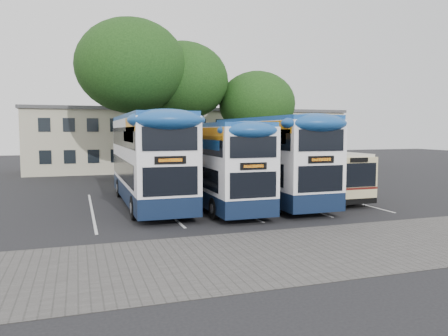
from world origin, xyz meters
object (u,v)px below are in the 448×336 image
tree_right (257,104)px  bus_dd_right (268,156)px  bus_dd_left (148,156)px  tree_mid (183,81)px  bus_dd_mid (215,161)px  tree_left (131,66)px  bus_single (311,171)px  lamp_post (271,119)px

tree_right → bus_dd_right: bearing=-110.1°
bus_dd_left → tree_right: bearing=45.8°
tree_right → tree_mid: bearing=174.1°
bus_dd_mid → tree_left: bearing=103.6°
tree_right → bus_dd_mid: size_ratio=0.87×
tree_left → bus_dd_left: tree_left is taller
bus_dd_right → bus_single: (3.20, 0.75, -1.01)m
lamp_post → tree_left: size_ratio=0.73×
tree_mid → bus_dd_right: 14.22m
tree_mid → tree_right: tree_mid is taller
tree_mid → bus_dd_right: tree_mid is taller
lamp_post → bus_dd_left: lamp_post is taller
bus_dd_mid → bus_single: size_ratio=1.12×
bus_dd_mid → bus_single: bearing=11.2°
tree_left → bus_dd_mid: size_ratio=1.18×
bus_dd_right → tree_mid: bearing=97.9°
tree_left → bus_dd_right: size_ratio=1.10×
lamp_post → tree_left: (-13.32, -3.67, 3.76)m
tree_right → bus_dd_left: 16.39m
bus_dd_mid → bus_dd_right: 3.34m
tree_right → bus_single: (-1.32, -11.60, -4.69)m
tree_left → bus_dd_mid: tree_left is taller
tree_mid → bus_dd_right: (1.81, -13.00, -5.48)m
bus_single → bus_dd_mid: bearing=-168.8°
bus_dd_right → tree_right: bearing=69.9°
bus_dd_left → bus_single: size_ratio=1.24×
tree_left → bus_dd_mid: (2.90, -11.97, -6.44)m
lamp_post → tree_left: 14.31m
tree_right → bus_dd_left: tree_right is taller
tree_left → tree_mid: bearing=19.7°
tree_mid → bus_single: 14.74m
tree_left → bus_dd_left: (-0.43, -10.55, -6.19)m
tree_left → tree_right: tree_left is taller
lamp_post → bus_single: (-3.93, -14.35, -3.50)m
tree_mid → bus_dd_mid: (-1.48, -13.54, -5.67)m
tree_right → bus_dd_right: 13.65m
bus_dd_left → bus_dd_mid: (3.33, -1.43, -0.25)m
tree_left → tree_right: 11.05m
tree_mid → tree_right: (6.33, -0.65, -1.79)m
tree_mid → lamp_post: bearing=13.2°
tree_right → bus_dd_left: bearing=-134.2°
tree_right → bus_single: bearing=-96.5°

